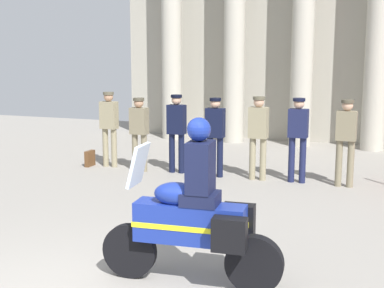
{
  "coord_description": "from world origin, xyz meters",
  "views": [
    {
      "loc": [
        2.93,
        -4.05,
        2.58
      ],
      "look_at": [
        0.01,
        3.81,
        1.14
      ],
      "focal_mm": 49.72,
      "sensor_mm": 36.0,
      "label": 1
    }
  ],
  "objects": [
    {
      "name": "colonnade_backdrop",
      "position": [
        0.63,
        11.37,
        3.95
      ],
      "size": [
        11.21,
        1.45,
        7.62
      ],
      "color": "#A49F91",
      "rests_on": "ground_plane"
    },
    {
      "name": "officer_in_row_0",
      "position": [
        -2.99,
        6.49,
        1.01
      ],
      "size": [
        0.39,
        0.24,
        1.71
      ],
      "rotation": [
        0.0,
        0.0,
        3.12
      ],
      "color": "gray",
      "rests_on": "ground_plane"
    },
    {
      "name": "officer_in_row_1",
      "position": [
        -2.15,
        6.31,
        0.95
      ],
      "size": [
        0.39,
        0.24,
        1.62
      ],
      "rotation": [
        0.0,
        0.0,
        3.12
      ],
      "color": "#7A7056",
      "rests_on": "ground_plane"
    },
    {
      "name": "officer_in_row_2",
      "position": [
        -1.32,
        6.45,
        1.0
      ],
      "size": [
        0.39,
        0.24,
        1.7
      ],
      "rotation": [
        0.0,
        0.0,
        3.12
      ],
      "color": "black",
      "rests_on": "ground_plane"
    },
    {
      "name": "officer_in_row_3",
      "position": [
        -0.43,
        6.38,
        0.98
      ],
      "size": [
        0.39,
        0.24,
        1.66
      ],
      "rotation": [
        0.0,
        0.0,
        3.12
      ],
      "color": "black",
      "rests_on": "ground_plane"
    },
    {
      "name": "officer_in_row_4",
      "position": [
        0.48,
        6.41,
        1.01
      ],
      "size": [
        0.39,
        0.24,
        1.71
      ],
      "rotation": [
        0.0,
        0.0,
        3.12
      ],
      "color": "gray",
      "rests_on": "ground_plane"
    },
    {
      "name": "officer_in_row_5",
      "position": [
        1.27,
        6.46,
        1.01
      ],
      "size": [
        0.39,
        0.24,
        1.7
      ],
      "rotation": [
        0.0,
        0.0,
        3.12
      ],
      "color": "#191E42",
      "rests_on": "ground_plane"
    },
    {
      "name": "officer_in_row_6",
      "position": [
        2.2,
        6.44,
        1.01
      ],
      "size": [
        0.39,
        0.24,
        1.7
      ],
      "rotation": [
        0.0,
        0.0,
        3.12
      ],
      "color": "#7A7056",
      "rests_on": "ground_plane"
    },
    {
      "name": "motorcycle_with_rider",
      "position": [
        1.01,
        1.24,
        0.79
      ],
      "size": [
        2.09,
        0.73,
        1.9
      ],
      "rotation": [
        0.0,
        0.0,
        3.22
      ],
      "color": "black",
      "rests_on": "ground_plane"
    },
    {
      "name": "briefcase_on_ground",
      "position": [
        -3.45,
        6.38,
        0.18
      ],
      "size": [
        0.1,
        0.32,
        0.36
      ],
      "primitive_type": "cube",
      "color": "brown",
      "rests_on": "ground_plane"
    }
  ]
}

